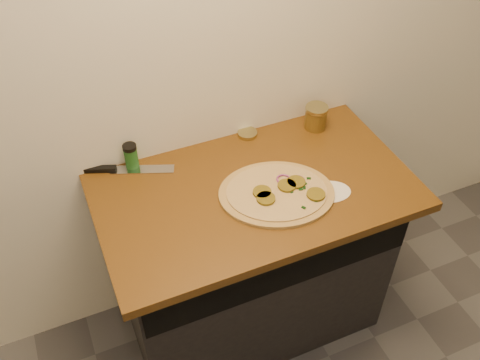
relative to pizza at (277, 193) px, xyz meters
name	(u,v)px	position (x,y,z in m)	size (l,w,h in m)	color
cabinet	(250,259)	(-0.06, 0.10, -0.48)	(1.10, 0.60, 0.86)	black
countertop	(255,191)	(-0.06, 0.07, -0.03)	(1.20, 0.70, 0.04)	brown
pizza	(277,193)	(0.00, 0.00, 0.00)	(0.54, 0.54, 0.03)	tan
chefs_knife	(119,169)	(-0.51, 0.36, 0.00)	(0.35, 0.17, 0.02)	#B7BAC1
mason_jar_lid	(247,134)	(0.04, 0.37, 0.00)	(0.08, 0.08, 0.02)	tan
salsa_jar	(316,117)	(0.33, 0.31, 0.04)	(0.10, 0.10, 0.10)	#A12210
spice_shaker	(131,156)	(-0.45, 0.36, 0.04)	(0.05, 0.05, 0.11)	#1C5B1E
flour_spill	(329,192)	(0.18, -0.06, -0.01)	(0.17, 0.17, 0.00)	white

